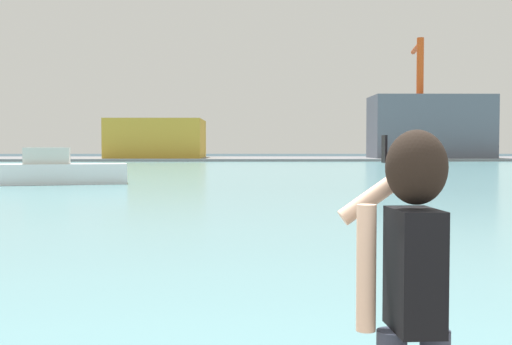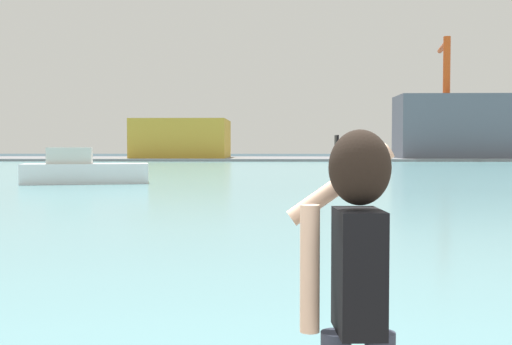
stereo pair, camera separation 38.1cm
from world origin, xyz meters
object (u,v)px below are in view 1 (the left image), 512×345
at_px(person_photographer, 411,277).
at_px(boat_moored, 61,171).
at_px(warehouse_right, 430,127).
at_px(port_crane, 419,88).
at_px(warehouse_left, 157,139).

relative_size(person_photographer, boat_moored, 0.24).
relative_size(boat_moored, warehouse_right, 0.42).
xyz_separation_m(boat_moored, warehouse_right, (36.75, 56.62, 4.06)).
height_order(person_photographer, warehouse_right, warehouse_right).
xyz_separation_m(person_photographer, port_crane, (23.80, 88.82, 8.84)).
bearing_deg(warehouse_left, boat_moored, -87.14).
xyz_separation_m(person_photographer, boat_moored, (-11.19, 32.71, -0.80)).
height_order(warehouse_left, warehouse_right, warehouse_right).
distance_m(boat_moored, warehouse_left, 58.35).
bearing_deg(warehouse_left, warehouse_right, -2.32).
bearing_deg(warehouse_right, warehouse_left, 177.68).
relative_size(boat_moored, warehouse_left, 0.53).
bearing_deg(person_photographer, warehouse_right, -19.28).
distance_m(person_photographer, warehouse_left, 92.04).
distance_m(person_photographer, boat_moored, 34.58).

